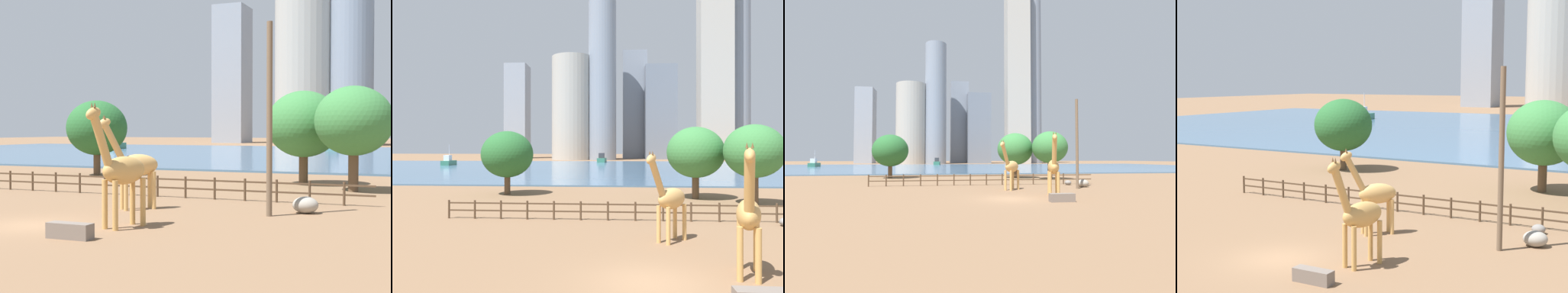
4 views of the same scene
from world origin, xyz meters
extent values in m
cylinder|color=tan|center=(1.49, 5.66, 0.98)|extent=(0.32, 0.32, 1.95)
cylinder|color=tan|center=(1.04, 6.07, 0.98)|extent=(0.32, 0.32, 1.95)
cylinder|color=tan|center=(2.51, 6.77, 0.98)|extent=(0.32, 0.32, 1.95)
cylinder|color=tan|center=(2.06, 7.18, 0.98)|extent=(0.32, 0.32, 1.95)
ellipsoid|color=tan|center=(1.78, 6.42, 2.29)|extent=(2.09, 2.17, 1.13)
cylinder|color=tan|center=(0.90, 5.46, 3.48)|extent=(1.13, 1.19, 2.08)
ellipsoid|color=tan|center=(0.57, 5.10, 4.44)|extent=(0.82, 0.85, 0.72)
cone|color=brown|center=(0.63, 5.04, 4.77)|extent=(0.15, 0.15, 0.21)
cone|color=brown|center=(0.50, 5.16, 4.77)|extent=(0.15, 0.15, 0.21)
cylinder|color=tan|center=(4.03, 0.25, 1.02)|extent=(0.30, 0.30, 2.05)
cylinder|color=tan|center=(3.43, 0.44, 1.02)|extent=(0.30, 0.30, 2.05)
cylinder|color=tan|center=(4.50, 1.76, 1.02)|extent=(0.30, 0.30, 2.05)
cylinder|color=tan|center=(3.90, 1.95, 1.02)|extent=(0.30, 0.30, 2.05)
ellipsoid|color=tan|center=(3.97, 1.10, 2.40)|extent=(1.54, 2.43, 1.19)
cylinder|color=tan|center=(3.59, -0.10, 3.70)|extent=(0.69, 1.21, 2.25)
ellipsoid|color=tan|center=(3.47, -0.48, 4.76)|extent=(0.61, 0.92, 0.70)
cone|color=brown|center=(3.56, -0.51, 5.10)|extent=(0.14, 0.14, 0.22)
cone|color=brown|center=(3.38, -0.45, 5.10)|extent=(0.14, 0.14, 0.22)
cylinder|color=brown|center=(8.71, 6.62, 4.62)|extent=(0.28, 0.28, 9.23)
ellipsoid|color=gray|center=(9.59, 10.87, 0.27)|extent=(0.77, 0.72, 0.54)
ellipsoid|color=gray|center=(10.10, 8.23, 0.41)|extent=(1.27, 1.10, 0.82)
cube|color=#72665B|center=(3.37, -1.99, 0.30)|extent=(1.80, 0.60, 0.60)
cylinder|color=#4C3826|center=(-13.00, 12.00, 0.65)|extent=(0.14, 0.14, 1.30)
cylinder|color=#4C3826|center=(-11.12, 12.00, 0.65)|extent=(0.14, 0.14, 1.30)
cylinder|color=#4C3826|center=(-9.25, 12.00, 0.65)|extent=(0.14, 0.14, 1.30)
cylinder|color=#4C3826|center=(-7.37, 12.00, 0.65)|extent=(0.14, 0.14, 1.30)
cylinder|color=#4C3826|center=(-5.50, 12.00, 0.65)|extent=(0.14, 0.14, 1.30)
cylinder|color=#4C3826|center=(-3.62, 12.00, 0.65)|extent=(0.14, 0.14, 1.30)
cylinder|color=#4C3826|center=(-1.74, 12.00, 0.65)|extent=(0.14, 0.14, 1.30)
cylinder|color=#4C3826|center=(0.13, 12.00, 0.65)|extent=(0.14, 0.14, 1.30)
cylinder|color=#4C3826|center=(2.01, 12.00, 0.65)|extent=(0.14, 0.14, 1.30)
cylinder|color=#4C3826|center=(3.88, 12.00, 0.65)|extent=(0.14, 0.14, 1.30)
cylinder|color=#4C3826|center=(5.76, 12.00, 0.65)|extent=(0.14, 0.14, 1.30)
cylinder|color=#4C3826|center=(7.64, 12.00, 0.65)|extent=(0.14, 0.14, 1.30)
cylinder|color=#4C3826|center=(9.51, 12.00, 0.65)|extent=(0.14, 0.14, 1.30)
cube|color=#4C3826|center=(0.00, 12.00, 1.10)|extent=(26.10, 0.08, 0.10)
cube|color=#4C3826|center=(0.00, 12.00, 0.59)|extent=(26.10, 0.08, 0.10)
cylinder|color=brown|center=(-12.72, 25.63, 1.05)|extent=(0.63, 0.63, 2.10)
ellipsoid|color=#26602D|center=(-12.72, 25.63, 4.30)|extent=(5.50, 5.50, 4.95)
cylinder|color=brown|center=(6.59, 23.65, 1.17)|extent=(0.67, 0.67, 2.33)
ellipsoid|color=#387A3D|center=(6.59, 23.65, 4.55)|extent=(5.55, 5.55, 5.00)
cube|color=#337259|center=(-46.64, 86.75, 0.82)|extent=(2.67, 6.38, 1.25)
cube|color=silver|center=(-46.59, 85.97, 2.20)|extent=(1.65, 2.34, 1.50)
cylinder|color=silver|center=(-46.66, 87.06, 3.63)|extent=(0.13, 0.13, 4.37)
cube|color=#939EAD|center=(-47.05, 161.78, 21.84)|extent=(9.85, 11.92, 43.67)
cylinder|color=#ADA89E|center=(-19.24, 141.74, 21.21)|extent=(16.16, 16.16, 42.42)
camera|label=1|loc=(16.40, -20.87, 4.10)|focal=55.00mm
camera|label=2|loc=(-1.24, -14.19, 5.02)|focal=35.00mm
camera|label=3|loc=(-5.52, -22.93, 3.16)|focal=28.00mm
camera|label=4|loc=(17.74, -22.05, 8.57)|focal=55.00mm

